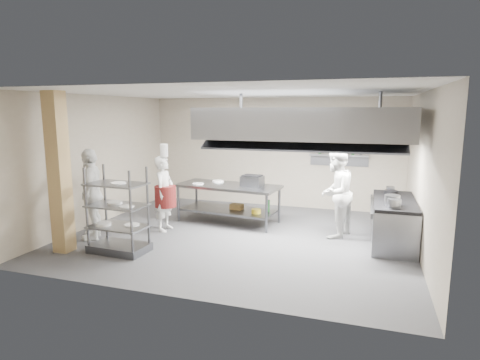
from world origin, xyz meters
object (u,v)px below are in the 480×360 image
(pass_rack, at_px, (118,210))
(island, at_px, (228,204))
(chef_line, at_px, (335,193))
(griddle, at_px, (252,181))
(cooking_range, at_px, (393,223))
(chef_plating, at_px, (92,194))
(stockpot, at_px, (392,200))
(chef_head, at_px, (165,194))

(pass_rack, bearing_deg, island, 66.25)
(chef_line, bearing_deg, griddle, -84.96)
(cooking_range, bearing_deg, pass_rack, -156.89)
(chef_plating, bearing_deg, stockpot, 73.35)
(island, height_order, chef_plating, chef_plating)
(chef_line, distance_m, stockpot, 1.24)
(pass_rack, height_order, cooking_range, pass_rack)
(cooking_range, distance_m, chef_head, 4.85)
(cooking_range, relative_size, chef_plating, 1.06)
(chef_head, bearing_deg, pass_rack, 171.24)
(island, bearing_deg, cooking_range, -0.51)
(chef_plating, bearing_deg, chef_line, 82.29)
(cooking_range, relative_size, chef_line, 1.05)
(island, distance_m, griddle, 0.82)
(cooking_range, bearing_deg, chef_line, 175.28)
(chef_head, xyz_separation_m, chef_line, (3.63, 0.70, 0.12))
(chef_head, bearing_deg, chef_plating, 127.16)
(island, xyz_separation_m, chef_plating, (-2.28, -2.02, 0.49))
(chef_plating, relative_size, stockpot, 6.79)
(chef_plating, bearing_deg, pass_rack, 34.05)
(chef_line, relative_size, griddle, 3.97)
(chef_head, bearing_deg, stockpot, -91.44)
(chef_line, xyz_separation_m, stockpot, (1.09, -0.61, 0.05))
(chef_head, distance_m, chef_plating, 1.51)
(chef_line, height_order, chef_plating, chef_line)
(chef_head, bearing_deg, island, -49.15)
(cooking_range, bearing_deg, stockpot, -98.67)
(chef_head, relative_size, chef_line, 0.88)
(chef_plating, distance_m, griddle, 3.52)
(stockpot, bearing_deg, chef_head, -178.89)
(cooking_range, relative_size, griddle, 4.19)
(griddle, bearing_deg, cooking_range, -1.28)
(island, relative_size, pass_rack, 1.50)
(griddle, bearing_deg, chef_line, -3.81)
(island, height_order, chef_line, chef_line)
(chef_line, bearing_deg, pass_rack, -43.23)
(griddle, height_order, stockpot, griddle)
(cooking_range, distance_m, chef_plating, 6.18)
(chef_line, distance_m, griddle, 1.97)
(cooking_range, xyz_separation_m, chef_line, (-1.16, 0.10, 0.53))
(cooking_range, height_order, chef_line, chef_line)
(stockpot, bearing_deg, island, 164.94)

